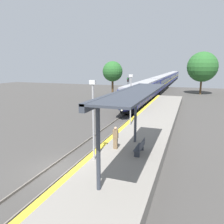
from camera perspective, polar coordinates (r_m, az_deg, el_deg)
name	(u,v)px	position (r m, az deg, el deg)	size (l,w,h in m)	color
ground_plane	(60,170)	(15.22, -13.48, -14.41)	(120.00, 120.00, 0.00)	#423F3D
rail_left	(50,167)	(15.57, -15.78, -13.61)	(0.08, 90.00, 0.15)	slate
rail_right	(69,170)	(14.84, -11.09, -14.71)	(0.08, 90.00, 0.15)	slate
train	(165,80)	(69.61, 13.65, 8.08)	(2.82, 89.12, 3.88)	black
platform_right	(117,173)	(13.41, 1.42, -15.66)	(4.62, 64.00, 0.94)	gray
platform_bench	(140,147)	(14.78, 7.42, -9.04)	(0.44, 1.63, 0.89)	#2D333D
person_waiting	(115,137)	(15.37, 0.92, -6.68)	(0.36, 0.22, 1.61)	#7F6647
railway_signal	(128,89)	(37.05, 4.17, 6.10)	(0.28, 0.28, 4.70)	#59595E
lamppost_near	(93,115)	(13.11, -4.92, -0.85)	(0.36, 0.20, 4.94)	#9E9EA3
lamppost_mid	(131,96)	(21.06, 4.90, 4.07)	(0.36, 0.20, 4.94)	#9E9EA3
station_canopy	(131,96)	(12.68, 5.00, 4.24)	(2.02, 10.05, 4.38)	#333842
background_tree_left	(113,72)	(46.73, 0.15, 10.52)	(4.23, 4.23, 7.57)	brown
background_tree_right	(202,67)	(55.42, 22.54, 10.83)	(6.87, 6.87, 9.79)	brown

